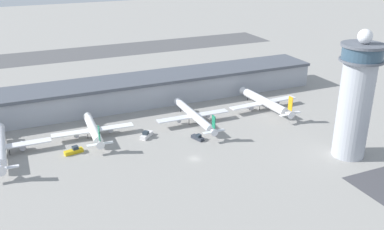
{
  "coord_description": "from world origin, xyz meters",
  "views": [
    {
      "loc": [
        -62.14,
        -138.14,
        80.09
      ],
      "look_at": [
        11.28,
        28.02,
        6.65
      ],
      "focal_mm": 40.0,
      "sensor_mm": 36.0,
      "label": 1
    }
  ],
  "objects_px": {
    "airplane_gate_alpha": "(0,147)",
    "service_truck_catering": "(146,135)",
    "airplane_gate_bravo": "(93,130)",
    "airplane_gate_delta": "(265,102)",
    "service_truck_baggage": "(198,138)",
    "control_tower": "(356,98)",
    "airplane_gate_charlie": "(194,116)",
    "service_truck_fuel": "(74,151)"
  },
  "relations": [
    {
      "from": "airplane_gate_alpha",
      "to": "service_truck_catering",
      "type": "height_order",
      "value": "airplane_gate_alpha"
    },
    {
      "from": "airplane_gate_bravo",
      "to": "airplane_gate_delta",
      "type": "xyz_separation_m",
      "value": [
        87.71,
        -1.31,
        0.35
      ]
    },
    {
      "from": "service_truck_baggage",
      "to": "control_tower",
      "type": "bearing_deg",
      "value": -37.4
    },
    {
      "from": "control_tower",
      "to": "service_truck_baggage",
      "type": "relative_size",
      "value": 7.54
    },
    {
      "from": "airplane_gate_alpha",
      "to": "airplane_gate_delta",
      "type": "relative_size",
      "value": 1.02
    },
    {
      "from": "service_truck_catering",
      "to": "airplane_gate_charlie",
      "type": "bearing_deg",
      "value": 11.39
    },
    {
      "from": "airplane_gate_bravo",
      "to": "airplane_gate_delta",
      "type": "bearing_deg",
      "value": -0.86
    },
    {
      "from": "airplane_gate_bravo",
      "to": "airplane_gate_charlie",
      "type": "height_order",
      "value": "airplane_gate_charlie"
    },
    {
      "from": "airplane_gate_bravo",
      "to": "service_truck_baggage",
      "type": "bearing_deg",
      "value": -26.35
    },
    {
      "from": "airplane_gate_delta",
      "to": "airplane_gate_alpha",
      "type": "bearing_deg",
      "value": -179.19
    },
    {
      "from": "service_truck_fuel",
      "to": "service_truck_catering",
      "type": "bearing_deg",
      "value": 5.01
    },
    {
      "from": "control_tower",
      "to": "service_truck_catering",
      "type": "bearing_deg",
      "value": 144.65
    },
    {
      "from": "airplane_gate_delta",
      "to": "service_truck_catering",
      "type": "xyz_separation_m",
      "value": [
        -66.35,
        -7.77,
        -3.06
      ]
    },
    {
      "from": "airplane_gate_charlie",
      "to": "airplane_gate_delta",
      "type": "relative_size",
      "value": 1.04
    },
    {
      "from": "airplane_gate_charlie",
      "to": "service_truck_baggage",
      "type": "height_order",
      "value": "airplane_gate_charlie"
    },
    {
      "from": "airplane_gate_alpha",
      "to": "service_truck_catering",
      "type": "distance_m",
      "value": 59.67
    },
    {
      "from": "control_tower",
      "to": "service_truck_baggage",
      "type": "xyz_separation_m",
      "value": [
        -49.52,
        37.86,
        -23.7
      ]
    },
    {
      "from": "airplane_gate_charlie",
      "to": "service_truck_fuel",
      "type": "xyz_separation_m",
      "value": [
        -57.38,
        -7.91,
        -3.29
      ]
    },
    {
      "from": "control_tower",
      "to": "service_truck_fuel",
      "type": "distance_m",
      "value": 113.87
    },
    {
      "from": "airplane_gate_delta",
      "to": "airplane_gate_bravo",
      "type": "bearing_deg",
      "value": 179.14
    },
    {
      "from": "airplane_gate_bravo",
      "to": "airplane_gate_alpha",
      "type": "bearing_deg",
      "value": -175.33
    },
    {
      "from": "service_truck_catering",
      "to": "airplane_gate_alpha",
      "type": "bearing_deg",
      "value": 174.24
    },
    {
      "from": "service_truck_catering",
      "to": "service_truck_fuel",
      "type": "distance_m",
      "value": 32.14
    },
    {
      "from": "airplane_gate_delta",
      "to": "service_truck_fuel",
      "type": "height_order",
      "value": "airplane_gate_delta"
    },
    {
      "from": "airplane_gate_delta",
      "to": "service_truck_catering",
      "type": "height_order",
      "value": "airplane_gate_delta"
    },
    {
      "from": "airplane_gate_delta",
      "to": "control_tower",
      "type": "bearing_deg",
      "value": -87.05
    },
    {
      "from": "service_truck_baggage",
      "to": "service_truck_catering",
      "type": "bearing_deg",
      "value": 150.27
    },
    {
      "from": "airplane_gate_delta",
      "to": "service_truck_catering",
      "type": "distance_m",
      "value": 66.88
    },
    {
      "from": "airplane_gate_bravo",
      "to": "airplane_gate_charlie",
      "type": "distance_m",
      "value": 46.89
    },
    {
      "from": "airplane_gate_charlie",
      "to": "service_truck_fuel",
      "type": "height_order",
      "value": "airplane_gate_charlie"
    },
    {
      "from": "airplane_gate_alpha",
      "to": "service_truck_baggage",
      "type": "bearing_deg",
      "value": -12.32
    },
    {
      "from": "control_tower",
      "to": "airplane_gate_delta",
      "type": "relative_size",
      "value": 1.23
    },
    {
      "from": "airplane_gate_charlie",
      "to": "service_truck_baggage",
      "type": "relative_size",
      "value": 6.42
    },
    {
      "from": "control_tower",
      "to": "airplane_gate_delta",
      "type": "bearing_deg",
      "value": 92.95
    },
    {
      "from": "airplane_gate_alpha",
      "to": "service_truck_fuel",
      "type": "relative_size",
      "value": 5.39
    },
    {
      "from": "airplane_gate_delta",
      "to": "service_truck_fuel",
      "type": "bearing_deg",
      "value": -173.86
    },
    {
      "from": "airplane_gate_delta",
      "to": "service_truck_baggage",
      "type": "height_order",
      "value": "airplane_gate_delta"
    },
    {
      "from": "airplane_gate_bravo",
      "to": "service_truck_fuel",
      "type": "height_order",
      "value": "airplane_gate_bravo"
    },
    {
      "from": "airplane_gate_delta",
      "to": "service_truck_baggage",
      "type": "distance_m",
      "value": 50.43
    },
    {
      "from": "airplane_gate_alpha",
      "to": "service_truck_fuel",
      "type": "bearing_deg",
      "value": -17.86
    },
    {
      "from": "airplane_gate_bravo",
      "to": "control_tower",
      "type": "bearing_deg",
      "value": -32.72
    },
    {
      "from": "service_truck_catering",
      "to": "service_truck_baggage",
      "type": "distance_m",
      "value": 22.77
    }
  ]
}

